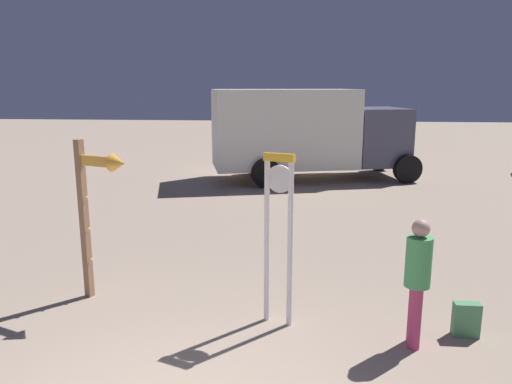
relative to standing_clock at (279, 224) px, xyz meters
name	(u,v)px	position (x,y,z in m)	size (l,w,h in m)	color
standing_clock	(279,224)	(0.00, 0.00, 0.00)	(0.40, 0.22, 2.23)	white
arrow_sign	(97,196)	(-2.56, 0.46, 0.21)	(0.87, 0.47, 2.32)	#9B7151
person_near_clock	(417,277)	(1.64, -0.44, -0.46)	(0.30, 0.30, 1.56)	#B73963
backpack	(466,320)	(2.33, -0.14, -1.12)	(0.32, 0.19, 0.43)	#4F9160
box_truck_near	(305,131)	(0.34, 10.22, 0.26)	(6.90, 4.01, 2.93)	white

